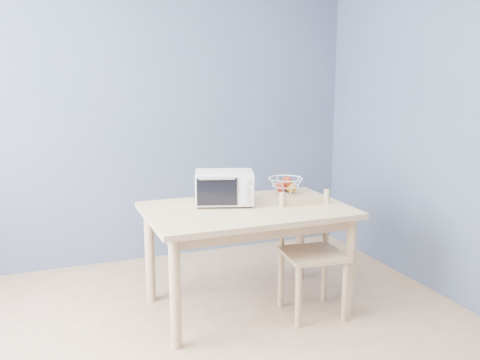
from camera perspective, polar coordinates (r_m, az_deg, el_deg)
name	(u,v)px	position (r m, az deg, el deg)	size (l,w,h in m)	color
room	(219,152)	(2.59, -2.26, 3.04)	(4.01, 4.51, 2.61)	tan
dining_table	(247,221)	(3.76, 0.75, -4.45)	(1.40, 0.90, 0.75)	tan
toaster_oven	(222,187)	(3.79, -1.93, -0.78)	(0.47, 0.39, 0.24)	beige
fruit_basket	(285,185)	(4.17, 4.86, -0.51)	(0.30, 0.30, 0.14)	white
dining_chair	(310,255)	(3.81, 7.53, -7.93)	(0.43, 0.43, 0.85)	tan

